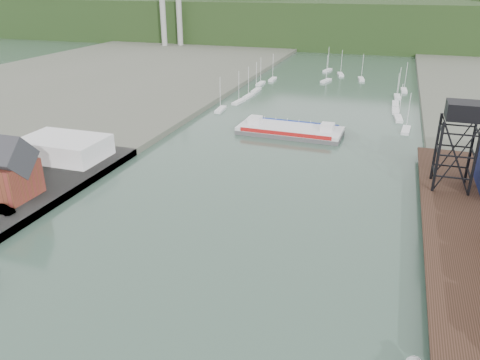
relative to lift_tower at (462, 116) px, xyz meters
The scene contains 7 objects.
east_pier 19.03m from the lift_tower, 81.25° to the right, with size 14.00×70.00×2.45m.
white_shed 80.28m from the lift_tower, behind, with size 18.00×12.00×4.50m, color silver.
lift_tower is the anchor object (origin of this frame).
marina_sailboats 89.04m from the lift_tower, 113.46° to the left, with size 57.71×92.65×0.90m.
distant_hills 246.51m from the lift_tower, 99.10° to the left, with size 500.00×120.00×80.00m.
chain_ferry 48.96m from the lift_tower, 141.59° to the left, with size 27.53×11.99×3.91m.
car_west_b 80.45m from the lift_tower, 154.62° to the right, with size 1.49×4.29×1.41m, color #999999.
Camera 1 is at (22.95, -29.86, 37.57)m, focal length 35.00 mm.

